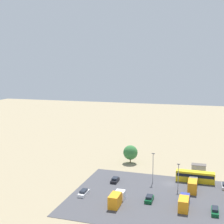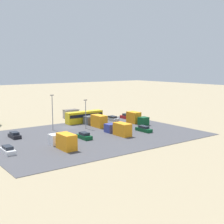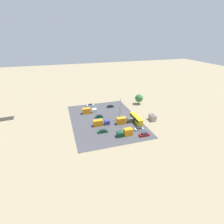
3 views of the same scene
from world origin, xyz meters
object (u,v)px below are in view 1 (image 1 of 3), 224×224
Objects in this scene: shed_building at (199,168)px; parked_truck_0 at (193,185)px; parked_truck_3 at (184,203)px; parked_car_2 at (115,180)px; parked_car_4 at (84,193)px; parked_car_5 at (149,199)px; parked_truck_2 at (116,199)px; bus at (195,176)px; parked_car_1 at (215,211)px.

shed_building is 16.33m from parked_truck_0.
parked_car_2 is at bearing 151.25° from parked_truck_3.
parked_car_5 is (-18.06, -1.37, 0.04)m from parked_car_4.
parked_truck_2 is at bearing -139.97° from parked_truck_0.
bus is 1.38× the size of parked_truck_3.
bus is 2.69× the size of parked_car_5.
parked_truck_3 is at bearing 173.71° from parked_car_1.
parked_car_1 is 14.36m from parked_truck_0.
parked_truck_0 reaches higher than parked_car_4.
bus is (0.76, 9.43, 0.47)m from shed_building.
shed_building reaches higher than parked_car_5.
parked_truck_0 is 1.04× the size of parked_truck_2.
parked_car_5 reaches higher than parked_car_4.
parked_truck_2 is at bearing 29.91° from parked_car_5.
parked_truck_0 is at bearing -134.04° from parked_car_5.
parked_truck_2 is at bearing -40.07° from bus.
bus is at bearing 85.40° from shed_building.
shed_building is 29.58m from parked_car_5.
bus reaches higher than parked_truck_2.
parked_car_2 is 15.72m from parked_truck_2.
parked_truck_2 is at bearing -72.01° from parked_car_2.
parked_truck_3 is (-9.02, 1.36, 0.77)m from parked_car_5.
shed_building is at bearing 85.89° from parked_truck_0.
parked_truck_3 is (1.91, 19.09, -0.40)m from bus.
shed_building is 1.17× the size of parked_car_2.
parked_truck_3 is at bearing -5.72° from bus.
parked_car_1 is 31.64m from parked_car_2.
parked_truck_3 is at bearing 84.65° from shed_building.
parked_car_4 is (28.99, 19.10, -1.20)m from bus.
bus reaches higher than parked_car_5.
parked_truck_2 is at bearing -169.56° from parked_truck_3.
parked_truck_2 reaches higher than shed_building.
parked_truck_3 is at bearing -28.75° from parked_car_2.
parked_truck_0 is (5.91, -13.05, 0.90)m from parked_car_1.
parked_truck_2 reaches higher than parked_car_5.
parked_car_2 is 16.37m from parked_car_5.
parked_truck_2 is 17.02m from parked_truck_3.
parked_truck_0 is (-23.09, -0.39, 0.93)m from parked_car_2.
shed_building is 28.65m from parked_truck_3.
bus is at bearing 33.38° from parked_car_4.
parked_truck_2 is (24.15, 2.27, 0.86)m from parked_car_1.
parked_car_2 is at bearing -179.03° from parked_truck_0.
parked_car_1 is 1.03× the size of parked_car_4.
bus is 34.73m from parked_car_4.
parked_car_1 is 7.50m from parked_truck_3.
shed_building is 1.13× the size of parked_car_5.
parked_car_1 is at bearing 99.18° from shed_building.
parked_car_1 is at bearing -1.34° from parked_car_4.
shed_building is 0.55× the size of parked_truck_0.
parked_car_4 is at bearing 163.43° from parked_truck_2.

